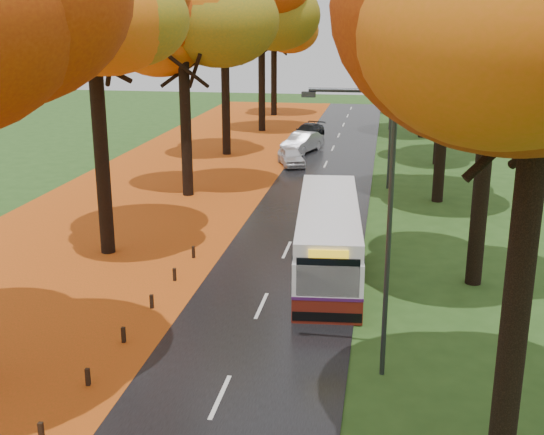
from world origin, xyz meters
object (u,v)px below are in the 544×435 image
(streetlamp_mid, at_px, (387,108))
(streetlamp_far, at_px, (389,76))
(streetlamp_near, at_px, (380,213))
(car_dark, at_px, (308,132))
(bus, at_px, (328,236))
(car_silver, at_px, (302,142))
(car_white, at_px, (291,156))

(streetlamp_mid, relative_size, streetlamp_far, 1.00)
(streetlamp_near, bearing_deg, car_dark, 99.53)
(bus, bearing_deg, car_silver, 94.62)
(car_white, relative_size, car_silver, 0.81)
(car_white, height_order, car_silver, car_silver)
(streetlamp_mid, relative_size, car_dark, 1.84)
(car_silver, bearing_deg, car_white, -73.26)
(streetlamp_mid, bearing_deg, car_white, 139.76)
(streetlamp_mid, height_order, streetlamp_far, same)
(streetlamp_far, bearing_deg, car_silver, -116.99)
(streetlamp_near, bearing_deg, car_white, 102.85)
(car_white, bearing_deg, car_dark, 70.99)
(streetlamp_far, xyz_separation_m, car_silver, (-6.09, -11.95, -3.94))
(streetlamp_near, xyz_separation_m, car_silver, (-6.09, 32.05, -3.94))
(car_silver, relative_size, car_dark, 1.02)
(car_white, bearing_deg, car_silver, 69.00)
(streetlamp_mid, xyz_separation_m, bus, (-2.01, -14.07, -3.27))
(bus, xyz_separation_m, car_dark, (-4.29, 29.59, -0.78))
(bus, xyz_separation_m, car_white, (-4.21, 19.33, -0.80))
(streetlamp_near, height_order, streetlamp_mid, same)
(streetlamp_near, height_order, bus, streetlamp_near)
(streetlamp_near, relative_size, streetlamp_far, 1.00)
(car_white, relative_size, car_dark, 0.83)
(streetlamp_near, xyz_separation_m, car_dark, (-6.30, 37.52, -4.04))
(bus, relative_size, car_white, 2.89)
(car_white, bearing_deg, bus, -97.17)
(streetlamp_near, xyz_separation_m, car_white, (-6.22, 27.26, -4.06))
(bus, bearing_deg, streetlamp_near, -80.76)
(streetlamp_near, bearing_deg, streetlamp_far, 90.00)
(streetlamp_mid, distance_m, car_white, 9.10)
(car_dark, bearing_deg, car_silver, -73.30)
(streetlamp_far, bearing_deg, car_white, -110.38)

